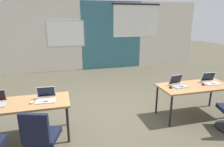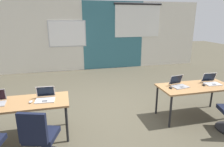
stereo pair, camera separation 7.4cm
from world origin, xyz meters
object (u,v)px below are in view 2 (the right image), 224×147
at_px(mouse_near_left_inner, 31,102).
at_px(mouse_near_right_inner, 171,88).
at_px(mouse_near_right_end, 204,85).
at_px(laptop_near_left_inner, 45,97).
at_px(desk_near_left, 22,105).
at_px(laptop_near_right_end, 211,82).
at_px(chair_near_left_inner, 40,140).
at_px(desk_near_right, 195,88).
at_px(laptop_near_right_inner, 179,84).

bearing_deg(mouse_near_left_inner, mouse_near_right_inner, 1.05).
distance_m(mouse_near_right_end, mouse_near_left_inner, 3.53).
height_order(mouse_near_right_end, mouse_near_left_inner, same).
bearing_deg(mouse_near_right_inner, laptop_near_left_inner, 179.49).
bearing_deg(mouse_near_right_inner, mouse_near_right_end, -1.18).
height_order(desk_near_left, laptop_near_right_end, laptop_near_right_end).
distance_m(desk_near_left, laptop_near_right_end, 3.94).
height_order(laptop_near_right_end, laptop_near_left_inner, same).
relative_size(mouse_near_left_inner, chair_near_left_inner, 0.12).
height_order(mouse_near_left_inner, mouse_near_right_inner, same).
bearing_deg(desk_near_left, mouse_near_right_end, -0.45).
relative_size(laptop_near_left_inner, mouse_near_right_inner, 3.37).
height_order(desk_near_left, mouse_near_right_inner, mouse_near_right_inner).
bearing_deg(desk_near_right, laptop_near_right_inner, 170.26).
relative_size(mouse_near_right_end, mouse_near_left_inner, 0.98).
bearing_deg(laptop_near_left_inner, laptop_near_right_inner, 4.50).
xyz_separation_m(desk_near_right, laptop_near_left_inner, (-3.11, 0.01, 0.11)).
bearing_deg(laptop_near_right_inner, mouse_near_right_end, -18.39).
distance_m(desk_near_left, chair_near_left_inner, 0.85).
xyz_separation_m(chair_near_left_inner, mouse_near_right_inner, (2.55, 0.71, 0.36)).
xyz_separation_m(mouse_near_right_end, laptop_near_left_inner, (-3.29, 0.04, 0.03)).
height_order(mouse_near_right_end, laptop_near_right_inner, laptop_near_right_inner).
height_order(laptop_near_left_inner, mouse_near_right_inner, laptop_near_left_inner).
distance_m(laptop_near_right_end, laptop_near_right_inner, 0.81).
xyz_separation_m(mouse_near_left_inner, chair_near_left_inner, (0.19, -0.66, -0.36)).
distance_m(laptop_near_left_inner, laptop_near_right_inner, 2.73).
bearing_deg(laptop_near_left_inner, desk_near_left, -175.22).
bearing_deg(laptop_near_right_end, desk_near_right, -170.01).
xyz_separation_m(laptop_near_right_end, chair_near_left_inner, (-3.60, -0.77, -0.39)).
xyz_separation_m(desk_near_right, mouse_near_left_inner, (-3.35, -0.06, 0.08)).
bearing_deg(chair_near_left_inner, laptop_near_right_end, -149.75).
relative_size(desk_near_right, mouse_near_right_inner, 15.53).
relative_size(desk_near_right, laptop_near_right_end, 4.58).
height_order(desk_near_right, laptop_near_left_inner, laptop_near_left_inner).
bearing_deg(mouse_near_left_inner, laptop_near_right_end, 1.67).
bearing_deg(laptop_near_right_end, laptop_near_right_inner, -177.35).
xyz_separation_m(laptop_near_left_inner, laptop_near_right_inner, (2.73, 0.05, -0.00)).
xyz_separation_m(desk_near_right, mouse_near_right_inner, (-0.61, -0.01, 0.08)).
height_order(chair_near_left_inner, laptop_near_right_inner, laptop_near_right_inner).
height_order(desk_near_right, mouse_near_right_inner, mouse_near_right_inner).
xyz_separation_m(desk_near_left, laptop_near_right_inner, (3.13, 0.06, 0.11)).
relative_size(mouse_near_right_end, laptop_near_left_inner, 0.32).
bearing_deg(mouse_near_right_inner, desk_near_left, 179.75).
height_order(desk_near_right, laptop_near_right_inner, laptop_near_right_inner).
bearing_deg(laptop_near_right_inner, laptop_near_left_inner, 172.15).
height_order(laptop_near_right_end, mouse_near_right_end, laptop_near_right_end).
xyz_separation_m(mouse_near_left_inner, laptop_near_right_inner, (2.97, 0.13, 0.03)).
distance_m(desk_near_right, mouse_near_right_inner, 0.61).
bearing_deg(mouse_near_left_inner, desk_near_left, 157.78).
height_order(desk_near_left, laptop_near_left_inner, laptop_near_left_inner).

